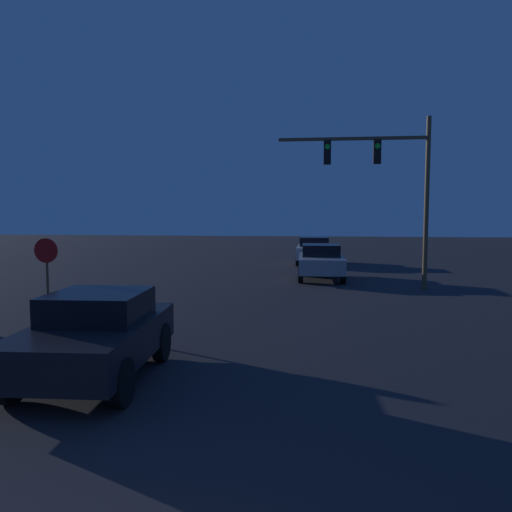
{
  "coord_description": "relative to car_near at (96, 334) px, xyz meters",
  "views": [
    {
      "loc": [
        1.65,
        -2.11,
        2.97
      ],
      "look_at": [
        0.0,
        11.84,
        1.73
      ],
      "focal_mm": 35.0,
      "sensor_mm": 36.0,
      "label": 1
    }
  ],
  "objects": [
    {
      "name": "car_mid",
      "position": [
        4.13,
        13.83,
        0.0
      ],
      "size": [
        2.04,
        3.88,
        1.54
      ],
      "rotation": [
        0.0,
        0.0,
        3.16
      ],
      "color": "#99999E",
      "rests_on": "ground_plane"
    },
    {
      "name": "car_near",
      "position": [
        0.0,
        0.0,
        0.0
      ],
      "size": [
        2.11,
        3.93,
        1.54
      ],
      "rotation": [
        0.0,
        0.0,
        3.19
      ],
      "color": "black",
      "rests_on": "ground_plane"
    },
    {
      "name": "car_far",
      "position": [
        3.82,
        20.4,
        0.0
      ],
      "size": [
        1.99,
        3.86,
        1.54
      ],
      "rotation": [
        0.0,
        0.0,
        3.13
      ],
      "color": "beige",
      "rests_on": "ground_plane"
    },
    {
      "name": "traffic_signal_mast",
      "position": [
        6.6,
        11.36,
        3.59
      ],
      "size": [
        5.73,
        0.3,
        6.56
      ],
      "color": "brown",
      "rests_on": "ground_plane"
    },
    {
      "name": "stop_sign",
      "position": [
        -3.08,
        3.86,
        0.78
      ],
      "size": [
        0.64,
        0.07,
        2.3
      ],
      "color": "brown",
      "rests_on": "ground_plane"
    }
  ]
}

